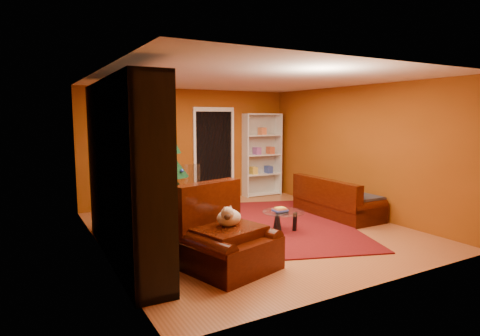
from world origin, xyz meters
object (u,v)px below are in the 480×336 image
rug (258,224)px  acrylic_chair (193,192)px  gift_box_red (170,202)px  coffee_table (283,222)px  armchair (229,236)px  media_unit (123,171)px  dog (229,218)px  christmas_tree (167,169)px  sofa (338,196)px  gift_box_green (175,206)px  white_bookshelf (262,155)px  gift_box_teal (160,208)px

rug → acrylic_chair: 1.59m
gift_box_red → coffee_table: 3.03m
gift_box_red → armchair: bearing=-98.3°
media_unit → dog: bearing=-40.8°
christmas_tree → sofa: christmas_tree is taller
gift_box_red → gift_box_green: bearing=-98.6°
dog → gift_box_red: bearing=66.1°
rug → acrylic_chair: acrylic_chair is taller
gift_box_red → armchair: (-0.56, -3.85, 0.33)m
dog → christmas_tree: bearing=69.8°
white_bookshelf → dog: size_ratio=5.28×
christmas_tree → white_bookshelf: (2.80, 0.91, 0.08)m
rug → sofa: bearing=-6.1°
media_unit → armchair: size_ratio=2.82×
armchair → dog: bearing=45.0°
armchair → christmas_tree: bearing=69.3°
white_bookshelf → sofa: 2.65m
armchair → gift_box_red: bearing=65.8°
media_unit → acrylic_chair: (1.83, 1.89, -0.78)m
dog → coffee_table: (1.55, 0.94, -0.47)m
christmas_tree → dog: christmas_tree is taller
gift_box_teal → gift_box_red: 0.74m
media_unit → gift_box_green: media_unit is taller
christmas_tree → white_bookshelf: bearing=18.0°
white_bookshelf → armchair: 5.07m
rug → gift_box_teal: bearing=129.6°
media_unit → gift_box_teal: bearing=62.7°
rug → christmas_tree: (-1.21, 1.47, 0.93)m
rug → coffee_table: bearing=-79.5°
gift_box_red → white_bookshelf: bearing=3.4°
christmas_tree → rug: bearing=-50.5°
gift_box_red → coffee_table: bearing=-70.2°
media_unit → acrylic_chair: 2.75m
christmas_tree → sofa: 3.43m
gift_box_teal → media_unit: bearing=-119.0°
rug → white_bookshelf: size_ratio=1.78×
dog → coffee_table: dog is taller
christmas_tree → gift_box_teal: christmas_tree is taller
gift_box_red → armchair: 3.91m
media_unit → white_bookshelf: bearing=37.0°
white_bookshelf → acrylic_chair: 2.59m
gift_box_green → coffee_table: (1.10, -2.36, 0.07)m
rug → gift_box_teal: 2.11m
acrylic_chair → armchair: bearing=-103.4°
armchair → acrylic_chair: (0.75, 2.97, 0.01)m
media_unit → coffee_table: (2.66, -0.07, -1.04)m
media_unit → gift_box_teal: 2.71m
gift_box_red → acrylic_chair: acrylic_chair is taller
armchair → sofa: (3.22, 1.44, -0.05)m
rug → gift_box_green: size_ratio=15.86×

